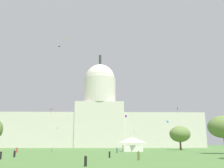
{
  "coord_description": "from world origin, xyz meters",
  "views": [
    {
      "loc": [
        0.79,
        -30.56,
        2.97
      ],
      "look_at": [
        4.37,
        101.04,
        32.86
      ],
      "focal_mm": 41.91,
      "sensor_mm": 36.0,
      "label": 1
    }
  ],
  "objects_px": {
    "person_grey_front_center": "(52,150)",
    "kite_white_low": "(135,131)",
    "person_denim_near_tree_east": "(117,150)",
    "kite_cyan_low": "(168,122)",
    "tree_east_mid": "(224,127)",
    "person_black_mid_right": "(1,155)",
    "tree_east_far": "(180,134)",
    "kite_blue_low": "(166,121)",
    "kite_yellow_high": "(67,39)",
    "person_black_lawn_far_right": "(110,154)",
    "event_tent": "(132,144)",
    "person_black_edge_east": "(86,161)",
    "kite_gold_low": "(58,128)",
    "capitol_building": "(100,121)",
    "person_grey_mid_left": "(15,152)",
    "person_red_back_center": "(17,150)",
    "kite_violet_low": "(126,116)",
    "kite_magenta_low": "(51,110)",
    "kite_black_high": "(60,48)",
    "kite_green_mid": "(177,109)",
    "person_olive_aisle_center": "(139,156)",
    "person_black_mid_center": "(15,154)"
  },
  "relations": [
    {
      "from": "person_grey_front_center",
      "to": "kite_white_low",
      "type": "xyz_separation_m",
      "value": [
        34.15,
        55.87,
        8.74
      ]
    },
    {
      "from": "person_denim_near_tree_east",
      "to": "kite_cyan_low",
      "type": "bearing_deg",
      "value": 162.27
    },
    {
      "from": "tree_east_mid",
      "to": "person_black_mid_right",
      "type": "relative_size",
      "value": 6.71
    },
    {
      "from": "tree_east_far",
      "to": "kite_blue_low",
      "type": "relative_size",
      "value": 11.53
    },
    {
      "from": "kite_yellow_high",
      "to": "person_black_lawn_far_right",
      "type": "bearing_deg",
      "value": -168.35
    },
    {
      "from": "event_tent",
      "to": "person_black_edge_east",
      "type": "xyz_separation_m",
      "value": [
        -12.69,
        -62.76,
        -1.97
      ]
    },
    {
      "from": "person_black_lawn_far_right",
      "to": "kite_gold_low",
      "type": "height_order",
      "value": "kite_gold_low"
    },
    {
      "from": "capitol_building",
      "to": "person_grey_mid_left",
      "type": "xyz_separation_m",
      "value": [
        -18.08,
        -118.48,
        -17.43
      ]
    },
    {
      "from": "person_grey_mid_left",
      "to": "kite_blue_low",
      "type": "xyz_separation_m",
      "value": [
        50.3,
        55.3,
        12.13
      ]
    },
    {
      "from": "kite_cyan_low",
      "to": "kite_blue_low",
      "type": "xyz_separation_m",
      "value": [
        -2.55,
        -7.38,
        -0.25
      ]
    },
    {
      "from": "person_red_back_center",
      "to": "kite_yellow_high",
      "type": "distance_m",
      "value": 51.7
    },
    {
      "from": "tree_east_mid",
      "to": "person_grey_front_center",
      "type": "xyz_separation_m",
      "value": [
        -52.25,
        12.61,
        -6.91
      ]
    },
    {
      "from": "kite_violet_low",
      "to": "kite_magenta_low",
      "type": "relative_size",
      "value": 0.97
    },
    {
      "from": "person_black_edge_east",
      "to": "kite_white_low",
      "type": "bearing_deg",
      "value": -0.91
    },
    {
      "from": "event_tent",
      "to": "kite_gold_low",
      "type": "distance_m",
      "value": 71.12
    },
    {
      "from": "tree_east_far",
      "to": "event_tent",
      "type": "bearing_deg",
      "value": -138.41
    },
    {
      "from": "kite_black_high",
      "to": "kite_magenta_low",
      "type": "height_order",
      "value": "kite_black_high"
    },
    {
      "from": "kite_white_low",
      "to": "person_black_edge_east",
      "type": "bearing_deg",
      "value": 58.53
    },
    {
      "from": "person_black_lawn_far_right",
      "to": "event_tent",
      "type": "bearing_deg",
      "value": -10.78
    },
    {
      "from": "tree_east_mid",
      "to": "kite_black_high",
      "type": "distance_m",
      "value": 100.96
    },
    {
      "from": "event_tent",
      "to": "person_denim_near_tree_east",
      "type": "bearing_deg",
      "value": -115.14
    },
    {
      "from": "kite_gold_low",
      "to": "person_grey_front_center",
      "type": "bearing_deg",
      "value": -88.19
    },
    {
      "from": "kite_black_high",
      "to": "tree_east_mid",
      "type": "bearing_deg",
      "value": 149.89
    },
    {
      "from": "event_tent",
      "to": "kite_cyan_low",
      "type": "relative_size",
      "value": 7.92
    },
    {
      "from": "kite_black_high",
      "to": "kite_blue_low",
      "type": "xyz_separation_m",
      "value": [
        54.49,
        -19.74,
        -42.95
      ]
    },
    {
      "from": "kite_black_high",
      "to": "kite_green_mid",
      "type": "xyz_separation_m",
      "value": [
        62.73,
        -10.42,
        -36.19
      ]
    },
    {
      "from": "person_denim_near_tree_east",
      "to": "person_red_back_center",
      "type": "relative_size",
      "value": 1.05
    },
    {
      "from": "person_red_back_center",
      "to": "person_black_mid_right",
      "type": "bearing_deg",
      "value": 62.85
    },
    {
      "from": "kite_gold_low",
      "to": "kite_white_low",
      "type": "bearing_deg",
      "value": -23.08
    },
    {
      "from": "event_tent",
      "to": "person_olive_aisle_center",
      "type": "relative_size",
      "value": 4.53
    },
    {
      "from": "person_black_edge_east",
      "to": "person_black_mid_right",
      "type": "height_order",
      "value": "person_black_mid_right"
    },
    {
      "from": "person_grey_front_center",
      "to": "kite_white_low",
      "type": "bearing_deg",
      "value": -31.23
    },
    {
      "from": "kite_green_mid",
      "to": "tree_east_mid",
      "type": "bearing_deg",
      "value": -61.35
    },
    {
      "from": "tree_east_far",
      "to": "kite_gold_low",
      "type": "height_order",
      "value": "kite_gold_low"
    },
    {
      "from": "kite_violet_low",
      "to": "kite_magenta_low",
      "type": "bearing_deg",
      "value": -126.52
    },
    {
      "from": "person_denim_near_tree_east",
      "to": "kite_magenta_low",
      "type": "relative_size",
      "value": 0.45
    },
    {
      "from": "event_tent",
      "to": "person_olive_aisle_center",
      "type": "distance_m",
      "value": 50.36
    },
    {
      "from": "event_tent",
      "to": "kite_yellow_high",
      "type": "bearing_deg",
      "value": 159.91
    },
    {
      "from": "person_black_mid_center",
      "to": "person_black_edge_east",
      "type": "bearing_deg",
      "value": 158.34
    },
    {
      "from": "kite_green_mid",
      "to": "kite_magenta_low",
      "type": "height_order",
      "value": "kite_green_mid"
    },
    {
      "from": "tree_east_mid",
      "to": "kite_cyan_low",
      "type": "xyz_separation_m",
      "value": [
        -3.77,
        52.2,
        5.52
      ]
    },
    {
      "from": "kite_violet_low",
      "to": "kite_magenta_low",
      "type": "xyz_separation_m",
      "value": [
        -33.21,
        3.39,
        2.91
      ]
    },
    {
      "from": "person_black_mid_right",
      "to": "person_black_lawn_far_right",
      "type": "bearing_deg",
      "value": -94.84
    },
    {
      "from": "person_denim_near_tree_east",
      "to": "kite_cyan_low",
      "type": "distance_m",
      "value": 53.51
    },
    {
      "from": "event_tent",
      "to": "kite_white_low",
      "type": "bearing_deg",
      "value": 80.65
    },
    {
      "from": "person_black_lawn_far_right",
      "to": "person_grey_front_center",
      "type": "relative_size",
      "value": 0.92
    },
    {
      "from": "person_black_lawn_far_right",
      "to": "kite_cyan_low",
      "type": "xyz_separation_m",
      "value": [
        30.02,
        71.95,
        12.49
      ]
    },
    {
      "from": "person_black_lawn_far_right",
      "to": "kite_cyan_low",
      "type": "distance_m",
      "value": 78.95
    },
    {
      "from": "kite_white_low",
      "to": "person_grey_front_center",
      "type": "bearing_deg",
      "value": 37.08
    },
    {
      "from": "person_black_edge_east",
      "to": "kite_white_low",
      "type": "xyz_separation_m",
      "value": [
        19.22,
        109.11,
        8.79
      ]
    }
  ]
}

